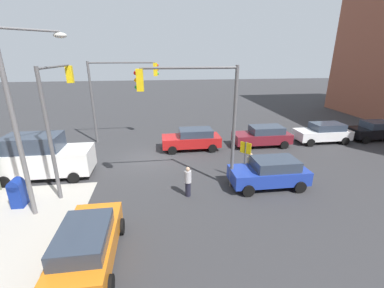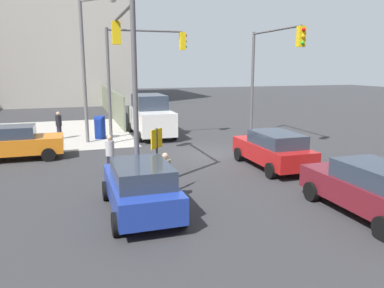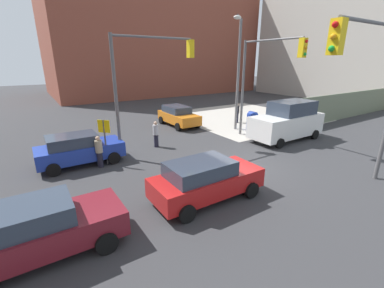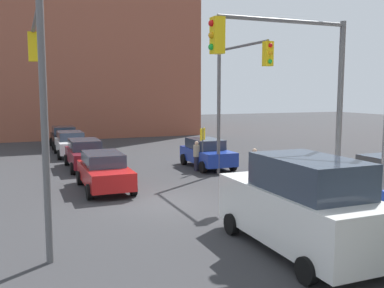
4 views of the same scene
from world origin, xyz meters
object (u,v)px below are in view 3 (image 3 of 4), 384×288
(hatchback_blue, at_px, (79,149))
(pedestrian_crossing, at_px, (99,151))
(pedestrian_walking_north, at_px, (237,113))
(van_white_delivery, at_px, (288,121))
(pedestrian_waiting, at_px, (156,134))
(smokestack, at_px, (239,47))
(traffic_signal_ne_corner, at_px, (264,71))
(sedan_orange, at_px, (178,116))
(street_lamp_corner, at_px, (238,68))
(coupe_maroon, at_px, (35,230))
(traffic_signal_se_corner, at_px, (376,77))
(coupe_red, at_px, (206,179))
(traffic_signal_nw_corner, at_px, (148,72))
(mailbox_blue, at_px, (252,120))

(hatchback_blue, xyz_separation_m, pedestrian_crossing, (0.80, -0.97, 0.01))
(pedestrian_walking_north, bearing_deg, van_white_delivery, -127.60)
(pedestrian_waiting, height_order, pedestrian_walking_north, pedestrian_walking_north)
(smokestack, xyz_separation_m, traffic_signal_ne_corner, (-22.98, -27.27, -3.08))
(smokestack, xyz_separation_m, sedan_orange, (-25.51, -20.72, -6.82))
(smokestack, height_order, traffic_signal_ne_corner, smokestack)
(van_white_delivery, bearing_deg, street_lamp_corner, 109.23)
(coupe_maroon, bearing_deg, sedan_orange, 45.39)
(smokestack, relative_size, pedestrian_crossing, 9.32)
(smokestack, relative_size, pedestrian_waiting, 9.36)
(traffic_signal_se_corner, relative_size, coupe_maroon, 1.45)
(pedestrian_crossing, height_order, pedestrian_waiting, pedestrian_crossing)
(traffic_signal_se_corner, xyz_separation_m, coupe_maroon, (-11.29, 2.79, -3.79))
(traffic_signal_ne_corner, bearing_deg, hatchback_blue, 169.60)
(coupe_red, bearing_deg, traffic_signal_nw_corner, 84.86)
(traffic_signal_nw_corner, xyz_separation_m, mailbox_blue, (8.82, 0.50, -3.84))
(traffic_signal_ne_corner, bearing_deg, van_white_delivery, -28.21)
(mailbox_blue, height_order, sedan_orange, sedan_orange)
(traffic_signal_ne_corner, relative_size, pedestrian_crossing, 3.95)
(traffic_signal_ne_corner, xyz_separation_m, pedestrian_walking_north, (2.30, 4.67, -3.70))
(street_lamp_corner, height_order, mailbox_blue, street_lamp_corner)
(smokestack, height_order, pedestrian_walking_north, smokestack)
(pedestrian_walking_north, bearing_deg, traffic_signal_se_corner, -142.04)
(sedan_orange, relative_size, pedestrian_waiting, 2.57)
(street_lamp_corner, height_order, van_white_delivery, street_lamp_corner)
(mailbox_blue, distance_m, coupe_maroon, 16.50)
(traffic_signal_se_corner, height_order, street_lamp_corner, street_lamp_corner)
(hatchback_blue, xyz_separation_m, pedestrian_waiting, (4.60, 0.43, 0.00))
(traffic_signal_se_corner, bearing_deg, sedan_orange, 91.85)
(pedestrian_walking_north, bearing_deg, smokestack, 15.72)
(coupe_maroon, relative_size, pedestrian_walking_north, 2.64)
(hatchback_blue, bearing_deg, traffic_signal_ne_corner, -10.40)
(street_lamp_corner, distance_m, pedestrian_walking_north, 4.64)
(street_lamp_corner, height_order, pedestrian_crossing, street_lamp_corner)
(pedestrian_waiting, bearing_deg, smokestack, -92.35)
(street_lamp_corner, relative_size, mailbox_blue, 5.59)
(coupe_maroon, xyz_separation_m, hatchback_blue, (2.28, 6.48, -0.00))
(sedan_orange, bearing_deg, coupe_maroon, -134.61)
(pedestrian_crossing, bearing_deg, van_white_delivery, -115.95)
(pedestrian_walking_north, bearing_deg, street_lamp_corner, -167.30)
(traffic_signal_se_corner, bearing_deg, pedestrian_waiting, 114.48)
(hatchback_blue, distance_m, pedestrian_waiting, 4.62)
(coupe_maroon, relative_size, pedestrian_crossing, 2.72)
(traffic_signal_nw_corner, distance_m, pedestrian_crossing, 4.97)
(traffic_signal_se_corner, distance_m, van_white_delivery, 8.09)
(van_white_delivery, bearing_deg, pedestrian_crossing, 170.56)
(coupe_red, relative_size, pedestrian_crossing, 2.69)
(coupe_red, bearing_deg, hatchback_blue, 117.85)
(sedan_orange, relative_size, pedestrian_walking_north, 2.49)
(van_white_delivery, xyz_separation_m, pedestrian_waiting, (-8.23, 3.40, -0.43))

